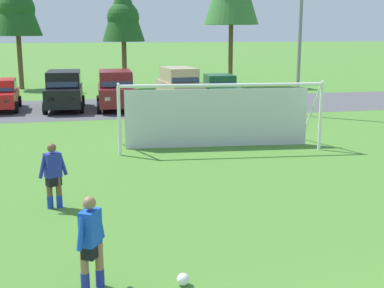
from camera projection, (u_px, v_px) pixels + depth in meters
ground_plane at (178, 147)px, 19.72m from camera, size 400.00×400.00×0.00m
parking_lot_strip at (143, 107)px, 30.27m from camera, size 52.00×8.40×0.01m
soccer_ball at (183, 279)px, 8.91m from camera, size 0.22×0.22×0.22m
soccer_goal at (218, 114)px, 19.29m from camera, size 7.56×2.63×2.57m
player_striker_near at (53, 176)px, 12.70m from camera, size 0.72×0.39×1.64m
player_defender_far at (91, 243)px, 8.66m from camera, size 0.52×0.63×1.64m
parked_car_slot_far_left at (0, 95)px, 28.69m from camera, size 2.15×4.26×1.72m
parked_car_slot_left at (64, 90)px, 28.88m from camera, size 2.25×4.66×2.16m
parked_car_slot_center_left at (116, 89)px, 29.15m from camera, size 2.25×4.66×2.16m
parked_car_slot_center at (179, 85)px, 31.63m from camera, size 2.41×4.74×2.16m
parked_car_slot_center_right at (220, 89)px, 31.81m from camera, size 2.23×4.30×1.72m
tree_left_edge at (16, 0)px, 38.29m from camera, size 3.59×3.59×9.57m
tree_mid_left at (123, 10)px, 38.67m from camera, size 3.22×3.22×8.59m
street_lamp at (303, 44)px, 26.37m from camera, size 2.00×0.32×7.07m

